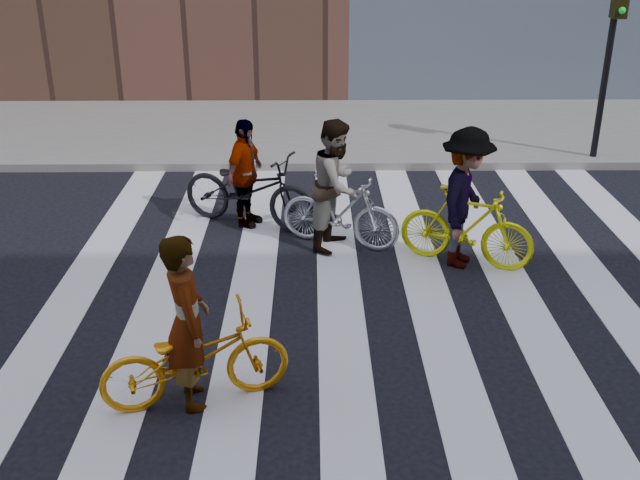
{
  "coord_description": "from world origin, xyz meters",
  "views": [
    {
      "loc": [
        -0.88,
        -8.04,
        4.36
      ],
      "look_at": [
        -0.79,
        0.3,
        0.69
      ],
      "focal_mm": 42.0,
      "sensor_mm": 36.0,
      "label": 1
    }
  ],
  "objects_px": {
    "bike_yellow_right": "(467,227)",
    "bike_silver_mid": "(340,211)",
    "rider_left": "(187,322)",
    "traffic_signal": "(612,41)",
    "rider_rear": "(245,174)",
    "rider_right": "(465,198)",
    "rider_mid": "(337,185)",
    "bike_dark_rear": "(249,189)",
    "bike_yellow_left": "(195,359)"
  },
  "relations": [
    {
      "from": "rider_mid",
      "to": "rider_right",
      "type": "distance_m",
      "value": 1.77
    },
    {
      "from": "traffic_signal",
      "to": "rider_rear",
      "type": "distance_m",
      "value": 7.05
    },
    {
      "from": "bike_yellow_right",
      "to": "rider_mid",
      "type": "relative_size",
      "value": 0.98
    },
    {
      "from": "bike_yellow_left",
      "to": "rider_right",
      "type": "relative_size",
      "value": 0.96
    },
    {
      "from": "rider_right",
      "to": "bike_dark_rear",
      "type": "bearing_deg",
      "value": 88.4
    },
    {
      "from": "traffic_signal",
      "to": "rider_right",
      "type": "relative_size",
      "value": 1.77
    },
    {
      "from": "rider_mid",
      "to": "rider_left",
      "type": "bearing_deg",
      "value": -179.51
    },
    {
      "from": "bike_yellow_left",
      "to": "rider_mid",
      "type": "relative_size",
      "value": 0.98
    },
    {
      "from": "rider_left",
      "to": "rider_right",
      "type": "height_order",
      "value": "rider_right"
    },
    {
      "from": "bike_silver_mid",
      "to": "rider_left",
      "type": "distance_m",
      "value": 4.0
    },
    {
      "from": "rider_left",
      "to": "rider_mid",
      "type": "distance_m",
      "value": 3.97
    },
    {
      "from": "rider_rear",
      "to": "bike_silver_mid",
      "type": "bearing_deg",
      "value": -95.95
    },
    {
      "from": "rider_mid",
      "to": "rider_right",
      "type": "relative_size",
      "value": 0.98
    },
    {
      "from": "traffic_signal",
      "to": "bike_silver_mid",
      "type": "relative_size",
      "value": 1.9
    },
    {
      "from": "traffic_signal",
      "to": "rider_rear",
      "type": "xyz_separation_m",
      "value": [
        -6.28,
        -2.86,
        -1.46
      ]
    },
    {
      "from": "traffic_signal",
      "to": "bike_silver_mid",
      "type": "bearing_deg",
      "value": -143.36
    },
    {
      "from": "rider_right",
      "to": "rider_mid",
      "type": "bearing_deg",
      "value": 93.55
    },
    {
      "from": "bike_yellow_right",
      "to": "rider_mid",
      "type": "xyz_separation_m",
      "value": [
        -1.71,
        0.61,
        0.38
      ]
    },
    {
      "from": "rider_left",
      "to": "rider_rear",
      "type": "bearing_deg",
      "value": -18.43
    },
    {
      "from": "bike_yellow_left",
      "to": "bike_yellow_right",
      "type": "relative_size",
      "value": 1.0
    },
    {
      "from": "rider_mid",
      "to": "rider_right",
      "type": "bearing_deg",
      "value": -87.59
    },
    {
      "from": "rider_rear",
      "to": "traffic_signal",
      "type": "bearing_deg",
      "value": -41.82
    },
    {
      "from": "traffic_signal",
      "to": "bike_yellow_right",
      "type": "xyz_separation_m",
      "value": [
        -3.24,
        -4.26,
        -1.74
      ]
    },
    {
      "from": "traffic_signal",
      "to": "bike_yellow_left",
      "type": "relative_size",
      "value": 1.84
    },
    {
      "from": "traffic_signal",
      "to": "bike_silver_mid",
      "type": "height_order",
      "value": "traffic_signal"
    },
    {
      "from": "bike_silver_mid",
      "to": "traffic_signal",
      "type": "bearing_deg",
      "value": -30.62
    },
    {
      "from": "rider_mid",
      "to": "bike_yellow_left",
      "type": "bearing_deg",
      "value": -178.84
    },
    {
      "from": "bike_yellow_right",
      "to": "rider_right",
      "type": "bearing_deg",
      "value": 113.88
    },
    {
      "from": "traffic_signal",
      "to": "bike_dark_rear",
      "type": "bearing_deg",
      "value": -155.35
    },
    {
      "from": "bike_yellow_right",
      "to": "rider_left",
      "type": "distance_m",
      "value": 4.45
    },
    {
      "from": "bike_yellow_right",
      "to": "bike_silver_mid",
      "type": "bearing_deg",
      "value": 93.55
    },
    {
      "from": "traffic_signal",
      "to": "bike_yellow_left",
      "type": "bearing_deg",
      "value": -131.19
    },
    {
      "from": "bike_dark_rear",
      "to": "rider_rear",
      "type": "xyz_separation_m",
      "value": [
        -0.05,
        0.0,
        0.25
      ]
    },
    {
      "from": "bike_yellow_left",
      "to": "bike_silver_mid",
      "type": "xyz_separation_m",
      "value": [
        1.5,
        3.67,
        0.05
      ]
    },
    {
      "from": "bike_yellow_left",
      "to": "rider_rear",
      "type": "height_order",
      "value": "rider_rear"
    },
    {
      "from": "bike_yellow_left",
      "to": "bike_dark_rear",
      "type": "bearing_deg",
      "value": -18.43
    },
    {
      "from": "rider_right",
      "to": "rider_rear",
      "type": "height_order",
      "value": "rider_right"
    },
    {
      "from": "rider_left",
      "to": "rider_mid",
      "type": "bearing_deg",
      "value": -38.46
    },
    {
      "from": "bike_dark_rear",
      "to": "rider_right",
      "type": "relative_size",
      "value": 1.15
    },
    {
      "from": "rider_rear",
      "to": "rider_right",
      "type": "bearing_deg",
      "value": -91.4
    },
    {
      "from": "traffic_signal",
      "to": "rider_left",
      "type": "xyz_separation_m",
      "value": [
        -6.45,
        -7.32,
        -1.4
      ]
    },
    {
      "from": "bike_silver_mid",
      "to": "rider_rear",
      "type": "relative_size",
      "value": 1.07
    },
    {
      "from": "bike_silver_mid",
      "to": "rider_right",
      "type": "height_order",
      "value": "rider_right"
    },
    {
      "from": "bike_yellow_left",
      "to": "rider_mid",
      "type": "height_order",
      "value": "rider_mid"
    },
    {
      "from": "bike_yellow_left",
      "to": "bike_silver_mid",
      "type": "relative_size",
      "value": 1.03
    },
    {
      "from": "traffic_signal",
      "to": "bike_yellow_right",
      "type": "distance_m",
      "value": 5.63
    },
    {
      "from": "rider_left",
      "to": "rider_rear",
      "type": "height_order",
      "value": "rider_left"
    },
    {
      "from": "bike_dark_rear",
      "to": "bike_yellow_left",
      "type": "bearing_deg",
      "value": -158.52
    },
    {
      "from": "traffic_signal",
      "to": "bike_yellow_left",
      "type": "xyz_separation_m",
      "value": [
        -6.4,
        -7.32,
        -1.81
      ]
    },
    {
      "from": "bike_yellow_right",
      "to": "bike_dark_rear",
      "type": "xyz_separation_m",
      "value": [
        -2.99,
        1.4,
        0.03
      ]
    }
  ]
}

